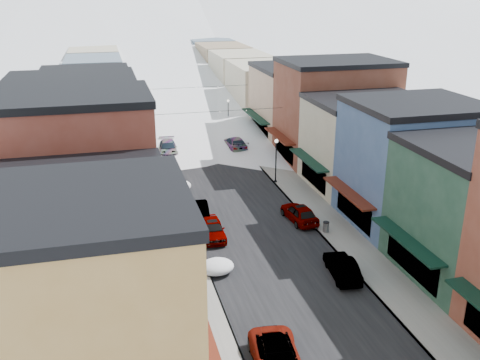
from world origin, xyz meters
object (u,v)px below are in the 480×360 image
car_dark_hatch (199,214)px  streetlamp_near (276,155)px  car_green_sedan (342,267)px  car_white_suv (278,360)px  trash_can (326,227)px  car_silver_sedan (213,229)px

car_dark_hatch → streetlamp_near: streetlamp_near is taller
car_green_sedan → streetlamp_near: size_ratio=0.98×
car_white_suv → trash_can: (9.05, 14.99, -0.15)m
car_dark_hatch → car_silver_sedan: bearing=-75.7°
car_white_suv → car_dark_hatch: size_ratio=1.14×
streetlamp_near → car_dark_hatch: bearing=-141.1°
car_green_sedan → car_silver_sedan: bearing=-40.8°
car_silver_sedan → trash_can: car_silver_sedan is taller
car_green_sedan → trash_can: car_green_sedan is taller
car_dark_hatch → car_white_suv: bearing=-83.4°
car_dark_hatch → trash_can: (9.69, -4.82, -0.18)m
car_white_suv → car_dark_hatch: car_dark_hatch is taller
car_dark_hatch → car_green_sedan: bearing=-50.2°
car_white_suv → streetlamp_near: streetlamp_near is taller
car_silver_sedan → car_green_sedan: car_silver_sedan is taller
car_silver_sedan → car_white_suv: bearing=-87.7°
car_white_suv → car_silver_sedan: car_silver_sedan is taller
car_green_sedan → car_white_suv: bearing=55.1°
car_green_sedan → trash_can: (1.62, 6.67, -0.14)m
car_silver_sedan → car_dark_hatch: size_ratio=0.93×
car_silver_sedan → car_dark_hatch: (-0.54, 3.21, 0.03)m
car_dark_hatch → streetlamp_near: bearing=43.6°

